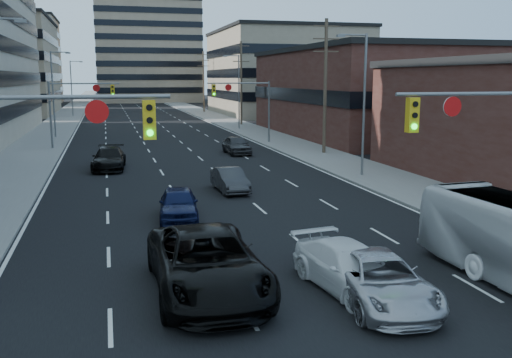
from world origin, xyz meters
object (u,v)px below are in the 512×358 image
object	(u,v)px
black_pickup	(207,263)
silver_suv	(379,280)
white_van	(350,268)
sedan_blue	(179,203)

from	to	relation	value
black_pickup	silver_suv	size ratio (longest dim) A/B	1.35
white_van	silver_suv	xyz separation A→B (m)	(0.40, -1.15, -0.00)
black_pickup	sedan_blue	bearing A→B (deg)	88.07
sedan_blue	black_pickup	bearing A→B (deg)	-85.56
white_van	silver_suv	distance (m)	1.21
black_pickup	sedan_blue	distance (m)	9.26
silver_suv	sedan_blue	xyz separation A→B (m)	(-4.28, 11.24, 0.03)
black_pickup	sedan_blue	size ratio (longest dim) A/B	1.59
black_pickup	white_van	bearing A→B (deg)	-11.44
sedan_blue	silver_suv	bearing A→B (deg)	-62.82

